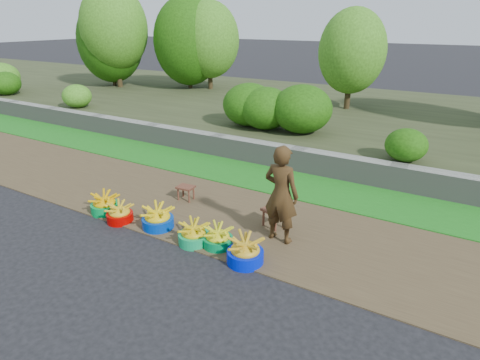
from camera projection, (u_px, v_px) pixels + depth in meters
The scene contains 15 objects.
ground_plane at pixel (193, 251), 6.18m from camera, with size 120.00×120.00×0.00m, color black.
dirt_shoulder at pixel (235, 218), 7.18m from camera, with size 80.00×2.50×0.02m, color #4C3D27.
grass_verge at pixel (282, 182), 8.77m from camera, with size 80.00×1.50×0.04m, color #1B731A.
retaining_wall at pixel (298, 160), 9.35m from camera, with size 80.00×0.35×0.55m, color gray.
earth_bank at pixel (356, 119), 13.28m from camera, with size 80.00×10.00×0.50m, color #353D21.
vegetation at pixel (354, 45), 12.12m from camera, with size 32.89×7.77×4.60m.
basin_a at pixel (105, 204), 7.35m from camera, with size 0.51×0.51×0.38m.
basin_b at pixel (120, 214), 7.04m from camera, with size 0.46×0.46×0.34m.
basin_c at pixel (158, 219), 6.81m from camera, with size 0.54×0.54×0.40m.
basin_d at pixel (194, 234), 6.34m from camera, with size 0.49×0.49×0.37m.
basin_e at pixel (218, 238), 6.25m from camera, with size 0.47×0.47×0.35m.
basin_f at pixel (245, 252), 5.83m from camera, with size 0.54×0.54×0.40m.
stool_left at pixel (186, 189), 7.81m from camera, with size 0.34×0.27×0.29m.
stool_right at pixel (274, 213), 6.79m from camera, with size 0.44×0.38×0.33m.
vendor_woman at pixel (281, 194), 6.19m from camera, with size 0.58×0.38×1.59m, color black.
Camera 1 is at (3.33, -4.21, 3.34)m, focal length 30.00 mm.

